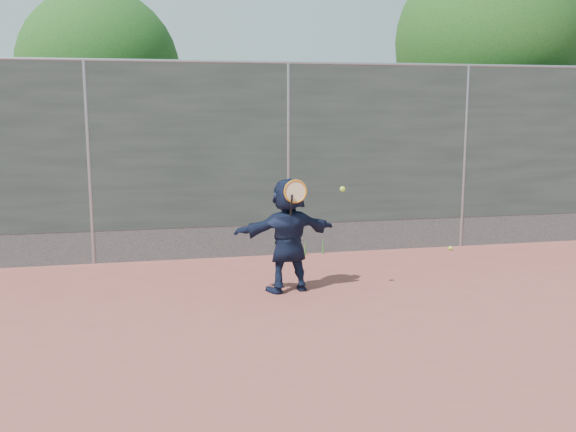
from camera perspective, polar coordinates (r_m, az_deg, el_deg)
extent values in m
plane|color=#9E4C42|center=(7.06, 6.05, -9.66)|extent=(80.00, 80.00, 0.00)
imported|color=#131B35|center=(8.13, 0.00, -1.69)|extent=(1.41, 0.66, 1.46)
sphere|color=#B2E432|center=(10.93, 14.24, -2.78)|extent=(0.07, 0.07, 0.07)
cube|color=#38423D|center=(10.07, 0.02, 6.35)|extent=(20.00, 0.04, 2.50)
cube|color=slate|center=(10.26, 0.02, -2.05)|extent=(20.00, 0.03, 0.50)
cylinder|color=gray|center=(10.07, 0.02, 13.46)|extent=(20.00, 0.05, 0.05)
cylinder|color=gray|center=(9.90, -17.27, 4.41)|extent=(0.06, 0.06, 3.00)
cylinder|color=gray|center=(10.08, 0.02, 4.93)|extent=(0.06, 0.06, 3.00)
cylinder|color=gray|center=(11.10, 15.40, 5.02)|extent=(0.06, 0.06, 3.00)
torus|color=orange|center=(7.85, 0.66, 2.20)|extent=(0.29, 0.03, 0.29)
cylinder|color=beige|center=(7.85, 0.66, 2.20)|extent=(0.25, 0.01, 0.25)
cylinder|color=black|center=(7.89, 0.27, 0.76)|extent=(0.03, 0.13, 0.33)
sphere|color=#B2E432|center=(7.92, 4.87, 2.40)|extent=(0.07, 0.07, 0.07)
cylinder|color=#382314|center=(13.76, 16.72, 4.94)|extent=(0.28, 0.28, 2.60)
sphere|color=#23561C|center=(13.78, 17.19, 14.47)|extent=(3.60, 3.60, 3.60)
sphere|color=#23561C|center=(14.28, 19.31, 12.73)|extent=(2.52, 2.52, 2.52)
cylinder|color=#382314|center=(12.92, -16.03, 3.81)|extent=(0.28, 0.28, 2.20)
sphere|color=#23561C|center=(12.88, -16.43, 12.36)|extent=(3.00, 3.00, 3.00)
sphere|color=#23561C|center=(13.04, -13.62, 11.12)|extent=(2.10, 2.10, 2.10)
cone|color=#387226|center=(10.23, 1.53, -2.78)|extent=(0.03, 0.03, 0.26)
cone|color=#387226|center=(10.31, 3.12, -2.57)|extent=(0.03, 0.03, 0.30)
cone|color=#387226|center=(10.14, -0.37, -3.00)|extent=(0.03, 0.03, 0.22)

